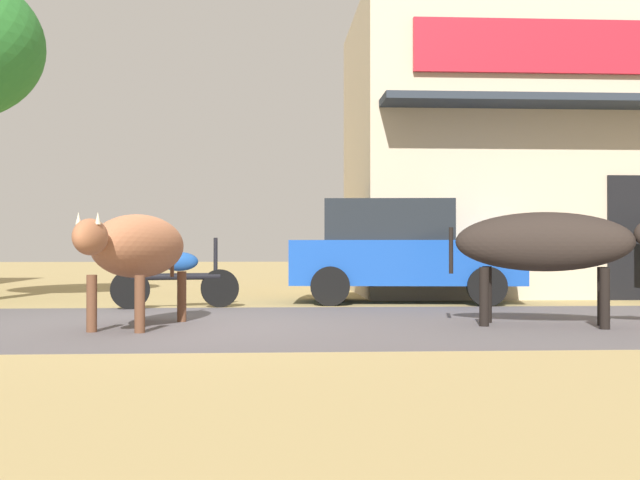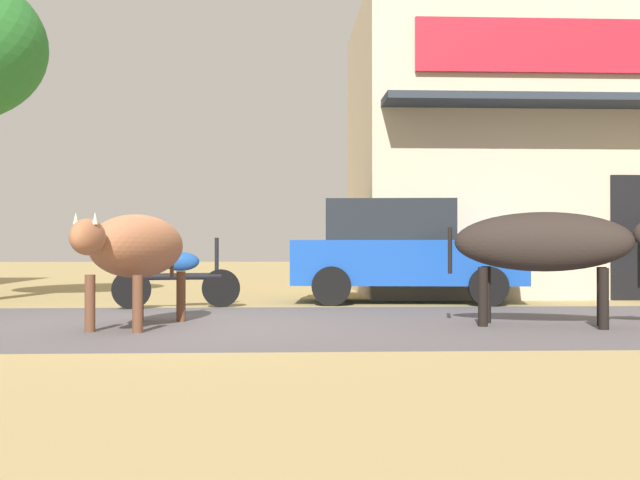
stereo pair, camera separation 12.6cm
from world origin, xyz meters
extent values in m
plane|color=tan|center=(0.00, 0.00, 0.00)|extent=(80.00, 80.00, 0.00)
cube|color=#5A5457|center=(0.00, 0.00, 0.00)|extent=(72.00, 5.26, 0.00)
cube|color=#C6B396|center=(6.48, 6.49, 2.72)|extent=(7.09, 4.93, 5.45)
cube|color=red|center=(6.48, 3.96, 4.25)|extent=(5.68, 0.10, 0.90)
cube|color=#262D38|center=(6.48, 3.57, 3.27)|extent=(6.81, 0.90, 0.12)
cube|color=#1948A6|center=(3.44, 3.60, 0.65)|extent=(3.77, 1.95, 0.70)
cube|color=#1E2328|center=(3.17, 3.63, 1.32)|extent=(2.13, 1.66, 0.64)
cylinder|color=black|center=(4.70, 4.29, 0.30)|extent=(0.61, 0.24, 0.60)
cylinder|color=black|center=(4.54, 2.69, 0.30)|extent=(0.61, 0.24, 0.60)
cylinder|color=black|center=(2.35, 4.52, 0.30)|extent=(0.61, 0.24, 0.60)
cylinder|color=black|center=(2.19, 2.92, 0.30)|extent=(0.61, 0.24, 0.60)
cylinder|color=black|center=(0.53, 2.73, 0.28)|extent=(0.57, 0.21, 0.56)
cylinder|color=black|center=(-0.73, 2.42, 0.28)|extent=(0.57, 0.21, 0.56)
cylinder|color=black|center=(-0.10, 2.57, 0.46)|extent=(1.29, 0.41, 0.10)
ellipsoid|color=#1E4C99|center=(-0.05, 2.59, 0.68)|extent=(0.60, 0.37, 0.28)
cylinder|color=black|center=(0.47, 2.71, 0.73)|extent=(0.06, 0.06, 0.60)
ellipsoid|color=#9B5E3E|center=(-0.19, -0.24, 0.91)|extent=(1.20, 2.15, 0.71)
ellipsoid|color=#9B5E3E|center=(-0.48, -1.47, 0.99)|extent=(0.40, 0.61, 0.36)
cone|color=beige|center=(-0.39, -1.54, 1.17)|extent=(0.06, 0.06, 0.12)
cone|color=beige|center=(-0.59, -1.50, 1.17)|extent=(0.06, 0.06, 0.12)
cylinder|color=brown|center=(-0.08, -0.94, 0.30)|extent=(0.11, 0.11, 0.60)
cylinder|color=brown|center=(-0.60, -0.82, 0.30)|extent=(0.11, 0.11, 0.60)
cylinder|color=brown|center=(0.22, 0.34, 0.30)|extent=(0.11, 0.11, 0.60)
cylinder|color=brown|center=(-0.30, 0.46, 0.30)|extent=(0.11, 0.11, 0.60)
cylinder|color=brown|center=(0.05, 0.80, 0.81)|extent=(0.05, 0.05, 0.57)
ellipsoid|color=#2B231E|center=(4.37, -0.43, 0.95)|extent=(2.09, 1.26, 0.67)
cylinder|color=black|center=(5.05, -0.42, 0.33)|extent=(0.11, 0.11, 0.67)
cylinder|color=black|center=(4.90, -0.86, 0.33)|extent=(0.11, 0.11, 0.67)
cylinder|color=black|center=(3.83, -0.01, 0.33)|extent=(0.11, 0.11, 0.67)
cylinder|color=black|center=(3.68, -0.44, 0.33)|extent=(0.11, 0.11, 0.67)
cylinder|color=black|center=(3.38, -0.10, 0.85)|extent=(0.05, 0.05, 0.54)
camera|label=1|loc=(1.26, -9.74, 0.90)|focal=47.01mm
camera|label=2|loc=(1.39, -9.75, 0.90)|focal=47.01mm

